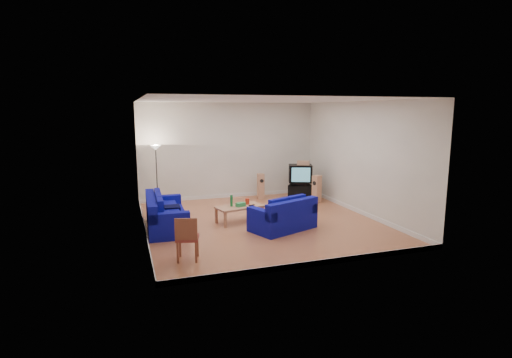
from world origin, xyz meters
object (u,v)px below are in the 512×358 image
object	(u,v)px
coffee_table	(240,208)
television	(300,173)
tv_stand	(301,192)
sofa_three_seat	(164,217)
sofa_loveseat	(284,218)

from	to	relation	value
coffee_table	television	bearing A→B (deg)	36.83
television	tv_stand	bearing A→B (deg)	-2.01
tv_stand	television	world-z (taller)	television
sofa_three_seat	television	bearing A→B (deg)	114.83
sofa_loveseat	tv_stand	distance (m)	3.54
sofa_loveseat	television	size ratio (longest dim) A/B	2.02
sofa_three_seat	television	world-z (taller)	television
sofa_three_seat	sofa_loveseat	xyz separation A→B (m)	(2.83, -1.06, -0.01)
tv_stand	television	bearing A→B (deg)	-167.87
sofa_three_seat	sofa_loveseat	distance (m)	3.02
coffee_table	television	distance (m)	3.39
television	sofa_loveseat	bearing A→B (deg)	-100.19
sofa_loveseat	tv_stand	bearing A→B (deg)	37.21
sofa_three_seat	sofa_loveseat	size ratio (longest dim) A/B	1.21
sofa_three_seat	coffee_table	size ratio (longest dim) A/B	1.64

